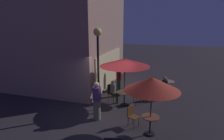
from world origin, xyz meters
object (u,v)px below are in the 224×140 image
at_px(patron_seated_0, 114,90).
at_px(patron_standing_2, 119,76).
at_px(patio_umbrella_1, 125,63).
at_px(patron_seated_1, 165,86).
at_px(cafe_chair_0, 132,114).
at_px(cafe_chair_4, 155,82).
at_px(patron_standing_4, 97,101).
at_px(street_lamp_near_corner, 98,51).
at_px(patio_umbrella_0, 152,84).
at_px(patron_standing_3, 119,81).
at_px(cafe_table_1, 124,95).
at_px(cafe_chair_2, 139,94).
at_px(cafe_chair_3, 164,89).
at_px(cafe_table_2, 167,84).
at_px(cafe_chair_1, 111,91).
at_px(cafe_table_0, 150,122).

distance_m(patron_seated_0, patron_standing_2, 1.96).
xyz_separation_m(patio_umbrella_1, patron_seated_1, (1.69, -1.90, -1.54)).
distance_m(cafe_chair_0, patron_seated_0, 2.63).
bearing_deg(cafe_chair_4, patron_standing_2, -134.55).
distance_m(cafe_chair_0, patron_standing_4, 1.62).
height_order(street_lamp_near_corner, patio_umbrella_0, street_lamp_near_corner).
distance_m(patron_seated_0, patron_standing_3, 1.00).
bearing_deg(cafe_table_1, patron_standing_4, 157.38).
relative_size(patio_umbrella_0, cafe_chair_2, 2.52).
relative_size(cafe_table_1, patron_standing_3, 0.44).
relative_size(street_lamp_near_corner, cafe_chair_0, 4.56).
distance_m(cafe_table_1, cafe_chair_4, 3.10).
distance_m(patio_umbrella_1, patron_seated_0, 1.70).
bearing_deg(patio_umbrella_1, patron_seated_0, 70.82).
height_order(street_lamp_near_corner, patio_umbrella_1, street_lamp_near_corner).
bearing_deg(patio_umbrella_0, patron_standing_4, 77.41).
relative_size(street_lamp_near_corner, patron_seated_1, 3.18).
height_order(cafe_chair_3, patron_seated_1, patron_seated_1).
distance_m(cafe_chair_3, patron_standing_2, 2.86).
height_order(cafe_chair_0, cafe_chair_4, cafe_chair_4).
bearing_deg(patron_standing_2, patron_standing_3, 151.26).
xyz_separation_m(cafe_table_2, cafe_chair_2, (-1.94, 1.34, -0.04)).
bearing_deg(cafe_chair_1, patron_standing_3, 99.35).
bearing_deg(patron_seated_0, patron_standing_3, 108.50).
relative_size(cafe_table_0, cafe_chair_4, 0.82).
distance_m(street_lamp_near_corner, patio_umbrella_0, 2.92).
xyz_separation_m(cafe_chair_4, patron_standing_4, (-4.67, 2.02, 0.30)).
bearing_deg(patron_seated_1, cafe_table_0, -174.11).
xyz_separation_m(cafe_chair_4, patron_standing_2, (-0.68, 2.15, 0.33)).
distance_m(patio_umbrella_1, cafe_chair_0, 2.74).
height_order(cafe_chair_3, patron_standing_2, patron_standing_2).
height_order(cafe_chair_1, cafe_chair_4, cafe_chair_1).
height_order(cafe_table_0, patron_standing_4, patron_standing_4).
distance_m(cafe_table_0, cafe_chair_2, 2.99).
height_order(patio_umbrella_0, patron_standing_3, patio_umbrella_0).
bearing_deg(cafe_table_2, patron_seated_0, 129.58).
bearing_deg(patio_umbrella_1, patio_umbrella_0, -146.04).
xyz_separation_m(cafe_chair_0, cafe_chair_3, (3.52, -1.06, 0.02)).
bearing_deg(patio_umbrella_1, cafe_chair_1, 70.82).
bearing_deg(street_lamp_near_corner, patron_standing_4, -165.71).
bearing_deg(patio_umbrella_0, cafe_chair_0, 63.11).
xyz_separation_m(cafe_chair_1, cafe_chair_4, (2.56, -2.04, -0.03)).
distance_m(cafe_table_1, cafe_chair_3, 2.44).
bearing_deg(cafe_table_0, patron_seated_0, 40.69).
bearing_deg(cafe_chair_4, cafe_table_2, 0.00).
bearing_deg(patio_umbrella_0, patron_standing_3, 31.83).
bearing_deg(cafe_chair_0, patron_seated_0, 150.29).
relative_size(patio_umbrella_0, patron_seated_1, 1.83).
bearing_deg(patio_umbrella_1, cafe_table_2, -40.04).
height_order(cafe_chair_0, cafe_chair_1, cafe_chair_1).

